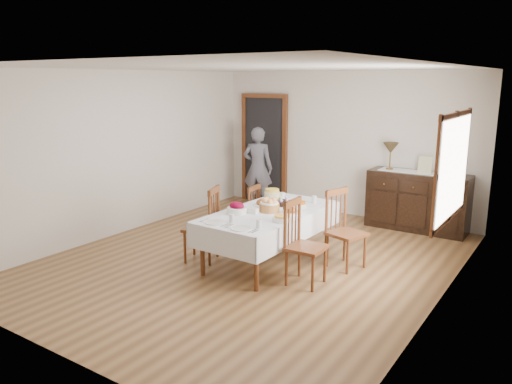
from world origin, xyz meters
The scene contains 26 objects.
ground centered at (0.00, 0.00, 0.00)m, with size 6.00×6.00×0.00m, color brown.
room_shell centered at (-0.15, 0.42, 1.64)m, with size 5.02×6.02×2.65m.
dining_table centered at (0.23, 0.07, 0.63)m, with size 1.13×2.13×0.72m.
chair_left_near centered at (-0.54, -0.36, 0.52)m, with size 0.55×0.55×1.04m.
chair_left_far centered at (-0.50, 0.61, 0.46)m, with size 0.41×0.41×0.90m.
chair_right_near centered at (0.95, -0.32, 0.53)m, with size 0.45×0.45×1.04m.
chair_right_far centered at (1.14, 0.49, 0.53)m, with size 0.54×0.54×1.04m.
sideboard centered at (1.47, 2.72, 0.48)m, with size 1.61×0.58×0.97m.
person centered at (-1.51, 2.43, 0.84)m, with size 0.53×0.34×1.69m, color #51505B.
bread_basket centered at (0.25, 0.05, 0.81)m, with size 0.27×0.27×0.19m.
egg_basket centered at (0.21, 0.45, 0.76)m, with size 0.28×0.28×0.11m.
ham_platter_a centered at (-0.01, 0.28, 0.75)m, with size 0.27×0.27×0.11m.
ham_platter_b centered at (0.53, 0.13, 0.75)m, with size 0.28×0.28×0.11m.
beet_bowl centered at (-0.06, -0.27, 0.79)m, with size 0.26×0.26×0.16m.
carrot_bowl centered at (0.47, 0.47, 0.76)m, with size 0.21×0.21×0.08m.
pineapple_bowl centered at (-0.10, 0.68, 0.79)m, with size 0.23×0.23×0.15m.
casserole_dish centered at (0.63, -0.25, 0.76)m, with size 0.25×0.25×0.08m.
butter_dish centered at (0.11, -0.14, 0.76)m, with size 0.14×0.09×0.07m.
setting_left centered at (0.02, -0.73, 0.74)m, with size 0.42×0.31×0.10m.
setting_right centered at (0.44, -0.76, 0.74)m, with size 0.42×0.31×0.10m.
glass_far_a centered at (0.03, 0.77, 0.77)m, with size 0.06×0.06×0.10m.
glass_far_b centered at (0.54, 0.79, 0.78)m, with size 0.07×0.07×0.11m.
runner centered at (1.47, 2.72, 0.97)m, with size 1.30×0.35×0.01m.
table_lamp centered at (0.97, 2.70, 1.32)m, with size 0.26×0.26×0.46m.
picture_frame centered at (1.56, 2.65, 1.11)m, with size 0.22×0.08×0.28m.
deco_bowl centered at (2.00, 2.76, 1.00)m, with size 0.20×0.20×0.06m.
Camera 1 is at (3.68, -5.42, 2.45)m, focal length 35.00 mm.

